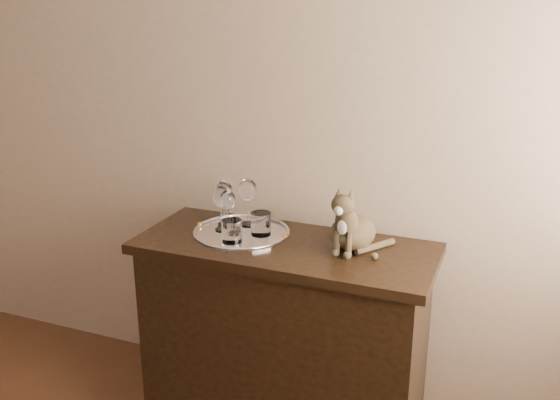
% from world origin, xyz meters
% --- Properties ---
extents(wall_back, '(4.00, 0.10, 2.70)m').
position_xyz_m(wall_back, '(0.00, 2.25, 1.35)').
color(wall_back, tan).
rests_on(wall_back, ground).
extents(sideboard, '(1.20, 0.50, 0.85)m').
position_xyz_m(sideboard, '(0.60, 1.94, 0.42)').
color(sideboard, black).
rests_on(sideboard, ground).
extents(tray, '(0.40, 0.40, 0.01)m').
position_xyz_m(tray, '(0.40, 1.97, 0.85)').
color(tray, white).
rests_on(tray, sideboard).
extents(wine_glass_a, '(0.07, 0.07, 0.20)m').
position_xyz_m(wine_glass_a, '(0.29, 2.03, 0.96)').
color(wine_glass_a, silver).
rests_on(wine_glass_a, tray).
extents(wine_glass_b, '(0.08, 0.08, 0.21)m').
position_xyz_m(wine_glass_b, '(0.38, 2.07, 0.96)').
color(wine_glass_b, white).
rests_on(wine_glass_b, tray).
extents(wine_glass_c, '(0.07, 0.07, 0.19)m').
position_xyz_m(wine_glass_c, '(0.31, 1.97, 0.95)').
color(wine_glass_c, white).
rests_on(wine_glass_c, tray).
extents(wine_glass_d, '(0.07, 0.07, 0.18)m').
position_xyz_m(wine_glass_d, '(0.34, 1.96, 0.95)').
color(wine_glass_d, white).
rests_on(wine_glass_d, tray).
extents(tumbler_b, '(0.08, 0.08, 0.09)m').
position_xyz_m(tumbler_b, '(0.40, 1.87, 0.90)').
color(tumbler_b, silver).
rests_on(tumbler_b, tray).
extents(tumbler_c, '(0.08, 0.08, 0.09)m').
position_xyz_m(tumbler_c, '(0.48, 1.98, 0.90)').
color(tumbler_c, white).
rests_on(tumbler_c, tray).
extents(cat, '(0.30, 0.28, 0.27)m').
position_xyz_m(cat, '(0.86, 2.00, 0.98)').
color(cat, '#4E402E').
rests_on(cat, sideboard).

